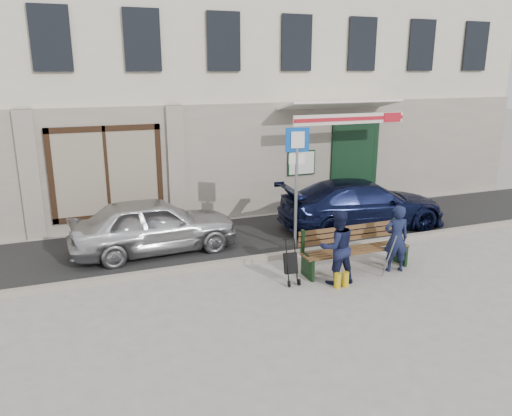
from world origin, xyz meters
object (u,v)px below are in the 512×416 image
car_silver (154,225)px  parking_sign (297,169)px  stroller (291,264)px  man (396,239)px  bench (354,250)px  car_navy (362,204)px  woman (337,247)px

car_silver → parking_sign: bearing=-113.5°
parking_sign → stroller: bearing=-106.8°
man → bench: bearing=-9.8°
car_navy → car_silver: bearing=92.1°
car_silver → bench: (3.72, -2.61, -0.19)m
car_navy → bench: 3.02m
parking_sign → car_navy: bearing=33.1°
car_silver → bench: car_silver is taller
car_silver → bench: 4.55m
man → stroller: (-2.30, 0.22, -0.32)m
car_silver → woman: size_ratio=2.52×
bench → stroller: bearing=-175.2°
man → stroller: man is taller
parking_sign → stroller: size_ratio=3.23×
man → woman: 1.45m
bench → man: 0.90m
stroller → car_silver: bearing=135.4°
car_silver → man: man is taller
bench → stroller: 1.51m
car_silver → stroller: (2.21, -2.73, -0.25)m
parking_sign → bench: 2.19m
car_navy → bench: size_ratio=1.87×
man → woman: bearing=16.8°
car_navy → woman: woman is taller
car_silver → car_navy: size_ratio=0.85×
man → stroller: 2.33m
car_navy → man: (-0.96, -2.78, 0.07)m
parking_sign → man: parking_sign is taller
car_navy → parking_sign: (-2.42, -0.97, 1.30)m
woman → man: bearing=-175.6°
woman → car_silver: bearing=-43.7°
man → stroller: bearing=8.1°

